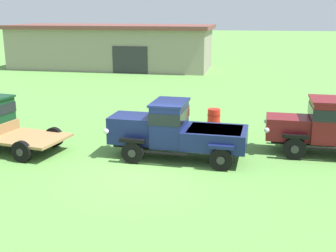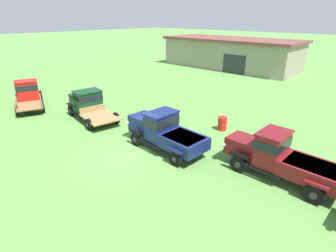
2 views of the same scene
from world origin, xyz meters
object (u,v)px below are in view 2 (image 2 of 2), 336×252
Objects in this scene: farm_shed at (230,53)px; vintage_truck_midrow_center at (164,131)px; vintage_truck_far_side at (280,157)px; vintage_truck_second_in_line at (88,103)px; vintage_truck_foreground_near at (28,93)px; oil_drum_beside_row at (222,123)px.

farm_shed is 3.73× the size of vintage_truck_midrow_center.
vintage_truck_midrow_center is 6.14m from vintage_truck_far_side.
farm_shed reaches higher than vintage_truck_second_in_line.
oil_drum_beside_row is (14.57, 6.74, -0.68)m from vintage_truck_foreground_near.
vintage_truck_foreground_near is 13.70m from vintage_truck_midrow_center.
farm_shed is 3.32× the size of vintage_truck_second_in_line.
vintage_truck_midrow_center is 5.68× the size of oil_drum_beside_row.
farm_shed is 3.54× the size of vintage_truck_far_side.
vintage_truck_far_side is at bearing -54.53° from farm_shed.
farm_shed is 3.70× the size of vintage_truck_foreground_near.
vintage_truck_foreground_near reaches higher than vintage_truck_far_side.
oil_drum_beside_row is at bearing -60.02° from farm_shed.
vintage_truck_foreground_near reaches higher than vintage_truck_midrow_center.
vintage_truck_midrow_center is 0.95× the size of vintage_truck_far_side.
farm_shed is at bearing 119.98° from oil_drum_beside_row.
vintage_truck_foreground_near is at bearing -95.72° from farm_shed.
farm_shed is 23.75m from oil_drum_beside_row.
vintage_truck_midrow_center is at bearing -165.36° from vintage_truck_far_side.
vintage_truck_midrow_center is (10.79, -25.04, -1.01)m from farm_shed.
vintage_truck_second_in_line is 6.38× the size of oil_drum_beside_row.
oil_drum_beside_row is (8.76, 4.69, -0.61)m from vintage_truck_second_in_line.
oil_drum_beside_row is at bearing 28.20° from vintage_truck_second_in_line.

